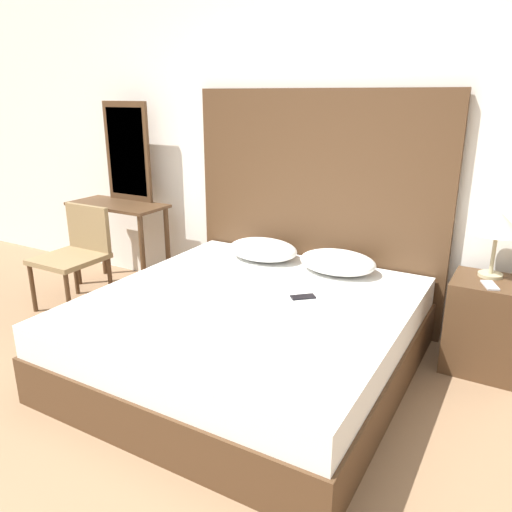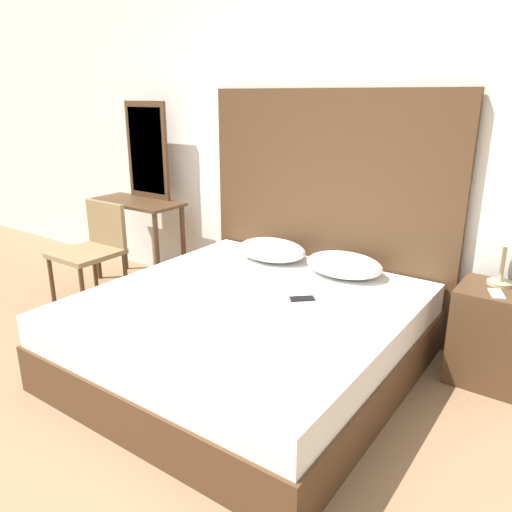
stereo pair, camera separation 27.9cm
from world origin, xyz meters
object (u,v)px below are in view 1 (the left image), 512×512
Objects in this scene: nightstand at (487,326)px; vanity_desk at (119,222)px; chair at (77,250)px; bed at (248,335)px; phone_on_nightstand at (490,285)px; phone_on_bed at (303,297)px; table_lamp at (498,225)px.

nightstand is 0.68× the size of vanity_desk.
nightstand is 3.09m from chair.
chair reaches higher than bed.
vanity_desk is at bearing -178.66° from nightstand.
bed is 1.48m from phone_on_nightstand.
chair reaches higher than nightstand.
bed is at bearing -146.37° from phone_on_bed.
phone_on_nightstand is (1.28, 0.65, 0.36)m from bed.
table_lamp is 3.10m from chair.
vanity_desk is at bearing 179.42° from phone_on_nightstand.
chair is (-0.02, -0.47, -0.14)m from vanity_desk.
table_lamp is (1.26, 0.83, 0.69)m from bed.
nightstand reaches higher than bed.
chair reaches higher than vanity_desk.
phone_on_bed is 0.19× the size of chair.
bed is 3.25× the size of nightstand.
bed is 1.66m from table_lamp.
phone_on_nightstand is at bearing -96.20° from nightstand.
phone_on_nightstand is (1.00, 0.46, 0.11)m from phone_on_bed.
nightstand is 3.03m from vanity_desk.
phone_on_nightstand is at bearing -84.65° from table_lamp.
phone_on_bed is 1.10m from phone_on_nightstand.
table_lamp is 2.50× the size of phone_on_nightstand.
nightstand is at bearing 29.12° from phone_on_bed.
chair is (-2.03, 0.02, -0.02)m from phone_on_bed.
phone_on_bed is at bearing -146.76° from table_lamp.
phone_on_bed is 2.07m from vanity_desk.
phone_on_bed is 0.18× the size of vanity_desk.
table_lamp is at bearing 33.33° from bed.
nightstand is 0.63m from table_lamp.
nightstand is 3.61× the size of phone_on_nightstand.
vanity_desk is (-2.00, 0.49, 0.12)m from phone_on_bed.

